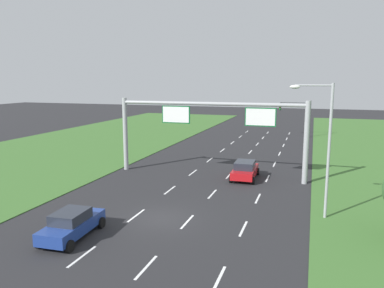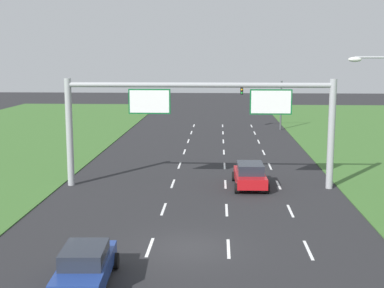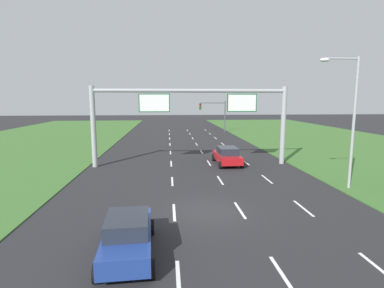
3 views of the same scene
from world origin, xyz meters
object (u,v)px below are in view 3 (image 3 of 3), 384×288
car_lead_silver (227,156)px  street_lamp (349,112)px  sign_gantry (192,111)px  car_near_red (128,235)px  traffic_light_mast (214,111)px

car_lead_silver → street_lamp: (6.17, -8.04, 4.27)m
car_lead_silver → street_lamp: bearing=-53.9°
sign_gantry → car_near_red: bearing=-103.5°
car_lead_silver → car_near_red: bearing=-115.4°
traffic_light_mast → street_lamp: (3.05, -35.51, 1.21)m
traffic_light_mast → car_lead_silver: bearing=-96.5°
sign_gantry → street_lamp: 12.31m
car_lead_silver → traffic_light_mast: bearing=82.1°
street_lamp → car_lead_silver: bearing=127.5°
car_lead_silver → traffic_light_mast: size_ratio=0.80×
car_lead_silver → sign_gantry: size_ratio=0.26×
street_lamp → traffic_light_mast: bearing=94.9°
car_near_red → car_lead_silver: size_ratio=1.01×
car_near_red → sign_gantry: sign_gantry is taller
car_near_red → street_lamp: bearing=26.6°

